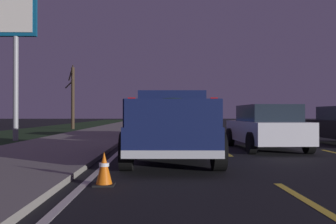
{
  "coord_description": "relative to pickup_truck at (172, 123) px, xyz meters",
  "views": [
    {
      "loc": [
        -0.56,
        3.83,
        1.23
      ],
      "look_at": [
        12.27,
        3.54,
        1.3
      ],
      "focal_mm": 40.05,
      "sensor_mm": 36.0,
      "label": 1
    }
  ],
  "objects": [
    {
      "name": "pickup_truck",
      "position": [
        0.0,
        0.0,
        0.0
      ],
      "size": [
        5.48,
        2.38,
        1.87
      ],
      "color": "#141E4C",
      "rests_on": "ground"
    },
    {
      "name": "sedan_white",
      "position": [
        2.91,
        -3.34,
        -0.2
      ],
      "size": [
        4.45,
        2.1,
        1.54
      ],
      "color": "silver",
      "rests_on": "ground"
    },
    {
      "name": "sedan_blue",
      "position": [
        9.0,
        0.15,
        -0.2
      ],
      "size": [
        4.44,
        2.08,
        1.54
      ],
      "color": "navy",
      "rests_on": "ground"
    },
    {
      "name": "sedan_green",
      "position": [
        28.2,
        -3.6,
        -0.2
      ],
      "size": [
        4.43,
        2.06,
        1.54
      ],
      "color": "#14592D",
      "rests_on": "ground"
    },
    {
      "name": "sidewalk_shoulder",
      "position": [
        17.6,
        3.95,
        -0.92
      ],
      "size": [
        108.0,
        4.0,
        0.12
      ],
      "primitive_type": "cube",
      "color": "gray",
      "rests_on": "ground"
    },
    {
      "name": "ground",
      "position": [
        17.6,
        -3.5,
        -0.98
      ],
      "size": [
        144.0,
        144.0,
        0.0
      ],
      "primitive_type": "plane",
      "color": "black"
    },
    {
      "name": "grass_verge",
      "position": [
        17.6,
        8.95,
        -0.98
      ],
      "size": [
        108.0,
        6.0,
        0.01
      ],
      "primitive_type": "cube",
      "color": "#1E3819",
      "rests_on": "ground"
    },
    {
      "name": "traffic_cone_near",
      "position": [
        -3.49,
        1.29,
        -0.7
      ],
      "size": [
        0.36,
        0.36,
        0.58
      ],
      "color": "black",
      "rests_on": "ground"
    },
    {
      "name": "lane_markings",
      "position": [
        20.77,
        -0.41,
        -0.98
      ],
      "size": [
        108.0,
        7.04,
        0.01
      ],
      "color": "yellow",
      "rests_on": "ground"
    },
    {
      "name": "gas_price_sign",
      "position": [
        7.39,
        6.96,
        4.29
      ],
      "size": [
        0.27,
        1.9,
        7.01
      ],
      "color": "#99999E",
      "rests_on": "ground"
    },
    {
      "name": "bare_tree_far",
      "position": [
        20.99,
        7.49,
        1.69
      ],
      "size": [
        1.44,
        0.93,
        5.28
      ],
      "color": "#423323",
      "rests_on": "ground"
    }
  ]
}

